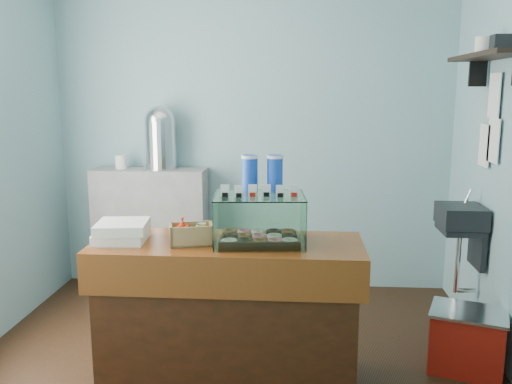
# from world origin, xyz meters

# --- Properties ---
(ground) EXTENTS (3.50, 3.50, 0.00)m
(ground) POSITION_xyz_m (0.00, 0.00, 0.00)
(ground) COLOR black
(ground) RESTS_ON ground
(room_shell) EXTENTS (3.54, 3.04, 2.82)m
(room_shell) POSITION_xyz_m (0.03, 0.01, 1.71)
(room_shell) COLOR #7DB0B7
(room_shell) RESTS_ON ground
(counter) EXTENTS (1.60, 0.60, 0.90)m
(counter) POSITION_xyz_m (0.00, -0.25, 0.46)
(counter) COLOR #441E0D
(counter) RESTS_ON ground
(back_shelf) EXTENTS (1.00, 0.32, 1.10)m
(back_shelf) POSITION_xyz_m (-0.90, 1.32, 0.55)
(back_shelf) COLOR #98989B
(back_shelf) RESTS_ON ground
(display_case) EXTENTS (0.56, 0.43, 0.51)m
(display_case) POSITION_xyz_m (0.19, -0.22, 1.06)
(display_case) COLOR #311E0E
(display_case) RESTS_ON counter
(condiment_crate) EXTENTS (0.28, 0.21, 0.16)m
(condiment_crate) POSITION_xyz_m (-0.21, -0.31, 0.96)
(condiment_crate) COLOR tan
(condiment_crate) RESTS_ON counter
(pastry_boxes) EXTENTS (0.33, 0.33, 0.12)m
(pastry_boxes) POSITION_xyz_m (-0.63, -0.27, 0.96)
(pastry_boxes) COLOR white
(pastry_boxes) RESTS_ON counter
(coffee_urn) EXTENTS (0.30, 0.30, 0.55)m
(coffee_urn) POSITION_xyz_m (-0.79, 1.34, 1.39)
(coffee_urn) COLOR silver
(coffee_urn) RESTS_ON back_shelf
(red_cooler) EXTENTS (0.55, 0.49, 0.41)m
(red_cooler) POSITION_xyz_m (1.51, 0.01, 0.20)
(red_cooler) COLOR #B3190E
(red_cooler) RESTS_ON ground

